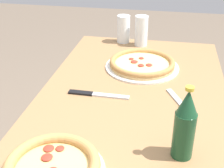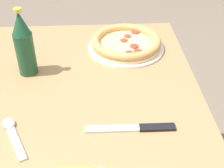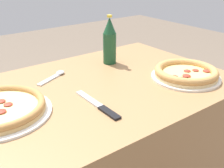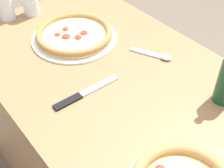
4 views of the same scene
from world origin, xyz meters
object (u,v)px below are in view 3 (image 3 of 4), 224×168
Objects in this scene: pizza_margherita at (186,73)px; spoon at (55,76)px; knife at (99,106)px; beer_bottle at (110,41)px.

pizza_margherita is 0.54m from spoon.
pizza_margherita reaches higher than knife.
spoon is (0.28, 0.00, -0.10)m from beer_bottle.
spoon is at bearing 0.16° from beer_bottle.
pizza_margherita is 0.37m from beer_bottle.
spoon is at bearing -90.55° from knife.
pizza_margherita is 1.26× the size of beer_bottle.
beer_bottle is at bearing -179.84° from spoon.
knife is at bearing -2.08° from pizza_margherita.
knife is 0.32m from spoon.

